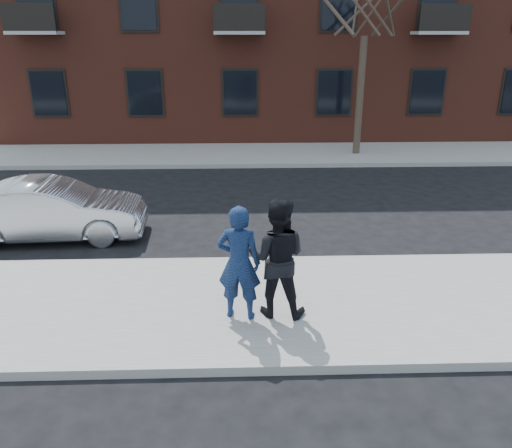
{
  "coord_description": "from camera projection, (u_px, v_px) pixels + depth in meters",
  "views": [
    {
      "loc": [
        0.07,
        -7.64,
        4.38
      ],
      "look_at": [
        0.33,
        0.4,
        1.32
      ],
      "focal_mm": 35.0,
      "sensor_mm": 36.0,
      "label": 1
    }
  ],
  "objects": [
    {
      "name": "near_sidewalk",
      "position": [
        238.0,
        307.0,
        8.43
      ],
      "size": [
        50.0,
        3.5,
        0.15
      ],
      "primitive_type": "cube",
      "color": "gray",
      "rests_on": "ground"
    },
    {
      "name": "silver_sedan",
      "position": [
        52.0,
        210.0,
        11.24
      ],
      "size": [
        4.19,
        1.68,
        1.35
      ],
      "primitive_type": "imported",
      "rotation": [
        0.0,
        0.0,
        1.63
      ],
      "color": "#B7BABF",
      "rests_on": "ground"
    },
    {
      "name": "near_curb",
      "position": [
        238.0,
        262.0,
        10.11
      ],
      "size": [
        50.0,
        0.1,
        0.15
      ],
      "primitive_type": "cube",
      "color": "#999691",
      "rests_on": "ground"
    },
    {
      "name": "far_curb",
      "position": [
        238.0,
        166.0,
        17.5
      ],
      "size": [
        50.0,
        0.1,
        0.15
      ],
      "primitive_type": "cube",
      "color": "#999691",
      "rests_on": "ground"
    },
    {
      "name": "far_sidewalk",
      "position": [
        238.0,
        154.0,
        19.18
      ],
      "size": [
        50.0,
        3.5,
        0.15
      ],
      "primitive_type": "cube",
      "color": "gray",
      "rests_on": "ground"
    },
    {
      "name": "ground",
      "position": [
        238.0,
        303.0,
        8.69
      ],
      "size": [
        100.0,
        100.0,
        0.0
      ],
      "primitive_type": "plane",
      "color": "black",
      "rests_on": "ground"
    },
    {
      "name": "man_hoodie",
      "position": [
        239.0,
        263.0,
        7.7
      ],
      "size": [
        0.75,
        0.58,
        1.87
      ],
      "rotation": [
        0.0,
        0.0,
        2.96
      ],
      "color": "navy",
      "rests_on": "near_sidewalk"
    },
    {
      "name": "man_peacoat",
      "position": [
        277.0,
        258.0,
        7.78
      ],
      "size": [
        1.06,
        0.9,
        1.94
      ],
      "rotation": [
        0.0,
        0.0,
        2.96
      ],
      "color": "black",
      "rests_on": "near_sidewalk"
    }
  ]
}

